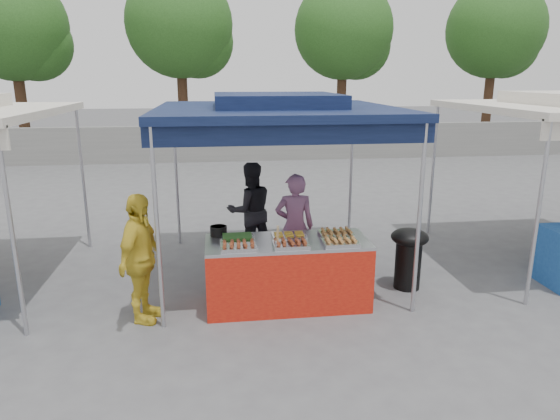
{
  "coord_description": "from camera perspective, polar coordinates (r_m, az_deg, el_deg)",
  "views": [
    {
      "loc": [
        -0.84,
        -5.84,
        2.81
      ],
      "look_at": [
        0.0,
        0.6,
        1.05
      ],
      "focal_mm": 32.0,
      "sensor_mm": 36.0,
      "label": 1
    }
  ],
  "objects": [
    {
      "name": "ground_plane",
      "position": [
        6.54,
        0.69,
        -10.3
      ],
      "size": [
        80.0,
        80.0,
        0.0
      ],
      "primitive_type": "plane",
      "color": "#545457"
    },
    {
      "name": "back_wall",
      "position": [
        17.01,
        -4.57,
        7.63
      ],
      "size": [
        40.0,
        0.25,
        1.2
      ],
      "primitive_type": "cube",
      "color": "slate",
      "rests_on": "ground_plane"
    },
    {
      "name": "main_canopy",
      "position": [
        6.88,
        -0.41,
        11.49
      ],
      "size": [
        3.2,
        3.2,
        2.57
      ],
      "color": "#B0B0B7",
      "rests_on": "ground_plane"
    },
    {
      "name": "tree_0",
      "position": [
        19.7,
        -27.83,
        17.69
      ],
      "size": [
        3.65,
        3.62,
        6.22
      ],
      "color": "#3D2517",
      "rests_on": "ground_plane"
    },
    {
      "name": "tree_1",
      "position": [
        18.99,
        -10.94,
        19.67
      ],
      "size": [
        3.75,
        3.74,
        6.42
      ],
      "color": "#3D2517",
      "rests_on": "ground_plane"
    },
    {
      "name": "tree_2",
      "position": [
        19.87,
        7.64,
        19.32
      ],
      "size": [
        3.69,
        3.66,
        6.29
      ],
      "color": "#3D2517",
      "rests_on": "ground_plane"
    },
    {
      "name": "tree_3",
      "position": [
        22.29,
        23.62,
        17.99
      ],
      "size": [
        3.74,
        3.73,
        6.4
      ],
      "color": "#3D2517",
      "rests_on": "ground_plane"
    },
    {
      "name": "vendor_table",
      "position": [
        6.27,
        0.83,
        -7.19
      ],
      "size": [
        2.0,
        0.8,
        0.85
      ],
      "color": "#B61E10",
      "rests_on": "ground_plane"
    },
    {
      "name": "food_tray_fl",
      "position": [
        5.83,
        -4.75,
        -4.17
      ],
      "size": [
        0.42,
        0.3,
        0.07
      ],
      "color": "#BCBCC1",
      "rests_on": "vendor_table"
    },
    {
      "name": "food_tray_fm",
      "position": [
        5.89,
        1.26,
        -3.92
      ],
      "size": [
        0.42,
        0.3,
        0.07
      ],
      "color": "#BCBCC1",
      "rests_on": "vendor_table"
    },
    {
      "name": "food_tray_fr",
      "position": [
        6.0,
        6.9,
        -3.66
      ],
      "size": [
        0.42,
        0.3,
        0.07
      ],
      "color": "#BCBCC1",
      "rests_on": "vendor_table"
    },
    {
      "name": "food_tray_bl",
      "position": [
        6.11,
        -4.91,
        -3.27
      ],
      "size": [
        0.42,
        0.3,
        0.07
      ],
      "color": "#BCBCC1",
      "rests_on": "vendor_table"
    },
    {
      "name": "food_tray_bm",
      "position": [
        6.19,
        1.03,
        -2.96
      ],
      "size": [
        0.42,
        0.3,
        0.07
      ],
      "color": "#BCBCC1",
      "rests_on": "vendor_table"
    },
    {
      "name": "food_tray_br",
      "position": [
        6.31,
        6.43,
        -2.71
      ],
      "size": [
        0.42,
        0.3,
        0.07
      ],
      "color": "#BCBCC1",
      "rests_on": "vendor_table"
    },
    {
      "name": "cooking_pot",
      "position": [
        6.34,
        -7.04,
        -2.39
      ],
      "size": [
        0.21,
        0.21,
        0.12
      ],
      "primitive_type": "cylinder",
      "color": "black",
      "rests_on": "vendor_table"
    },
    {
      "name": "skewer_cup",
      "position": [
        5.83,
        -0.26,
        -4.01
      ],
      "size": [
        0.07,
        0.07,
        0.09
      ],
      "primitive_type": "cylinder",
      "color": "#B0B0B7",
      "rests_on": "vendor_table"
    },
    {
      "name": "wok_burner",
      "position": [
        6.94,
        14.49,
        -4.79
      ],
      "size": [
        0.5,
        0.5,
        0.84
      ],
      "rotation": [
        0.0,
        0.0,
        0.04
      ],
      "color": "black",
      "rests_on": "ground_plane"
    },
    {
      "name": "crate_left",
      "position": [
        6.91,
        -3.19,
        -7.45
      ],
      "size": [
        0.52,
        0.36,
        0.31
      ],
      "primitive_type": "cube",
      "color": "#123299",
      "rests_on": "ground_plane"
    },
    {
      "name": "crate_right",
      "position": [
        6.91,
        1.45,
        -7.57
      ],
      "size": [
        0.47,
        0.33,
        0.28
      ],
      "primitive_type": "cube",
      "color": "#123299",
      "rests_on": "ground_plane"
    },
    {
      "name": "crate_stacked",
      "position": [
        6.81,
        1.46,
        -5.45
      ],
      "size": [
        0.45,
        0.31,
        0.27
      ],
      "primitive_type": "cube",
      "color": "#123299",
      "rests_on": "crate_right"
    },
    {
      "name": "vendor_woman",
      "position": [
        7.0,
        1.68,
        -1.91
      ],
      "size": [
        0.57,
        0.39,
        1.51
      ],
      "primitive_type": "imported",
      "rotation": [
        0.0,
        0.0,
        3.08
      ],
      "color": "#815277",
      "rests_on": "ground_plane"
    },
    {
      "name": "helper_man",
      "position": [
        7.8,
        -3.4,
        -0.07
      ],
      "size": [
        0.85,
        0.73,
        1.53
      ],
      "primitive_type": "imported",
      "rotation": [
        0.0,
        0.0,
        3.36
      ],
      "color": "black",
      "rests_on": "ground_plane"
    },
    {
      "name": "customer_person",
      "position": [
        5.98,
        -15.68,
        -5.41
      ],
      "size": [
        0.62,
        0.97,
        1.54
      ],
      "primitive_type": "imported",
      "rotation": [
        0.0,
        0.0,
        1.28
      ],
      "color": "gold",
      "rests_on": "ground_plane"
    }
  ]
}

